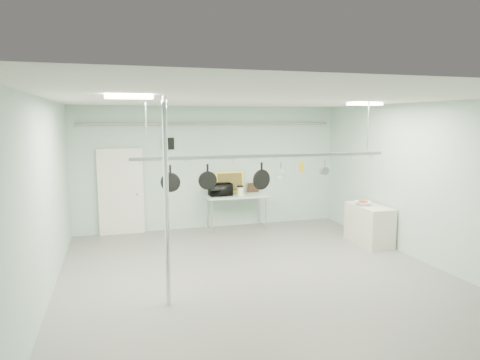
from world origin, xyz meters
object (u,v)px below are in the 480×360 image
object	(u,v)px
chrome_pole	(166,203)
skillet_mid	(208,176)
fruit_bowl	(363,203)
skillet_right	(262,176)
microwave	(220,189)
prep_table	(237,198)
side_cabinet	(369,225)
pot_rack	(265,154)
skillet_left	(170,178)
coffee_canister	(240,191)

from	to	relation	value
chrome_pole	skillet_mid	size ratio (longest dim) A/B	7.28
fruit_bowl	skillet_right	world-z (taller)	skillet_right
chrome_pole	microwave	world-z (taller)	chrome_pole
fruit_bowl	skillet_mid	size ratio (longest dim) A/B	0.83
chrome_pole	skillet_right	size ratio (longest dim) A/B	6.47
prep_table	skillet_mid	world-z (taller)	skillet_mid
side_cabinet	skillet_mid	xyz separation A→B (m)	(-4.02, -1.10, 1.42)
prep_table	skillet_right	world-z (taller)	skillet_right
fruit_bowl	skillet_mid	distance (m)	4.19
chrome_pole	side_cabinet	bearing A→B (deg)	22.41
pot_rack	skillet_mid	world-z (taller)	pot_rack
skillet_left	skillet_right	distance (m)	1.65
skillet_left	fruit_bowl	bearing A→B (deg)	31.36
pot_rack	prep_table	bearing A→B (deg)	83.09
prep_table	skillet_left	size ratio (longest dim) A/B	3.63
microwave	skillet_mid	world-z (taller)	skillet_mid
skillet_right	side_cabinet	bearing A→B (deg)	3.89
microwave	skillet_right	world-z (taller)	skillet_right
skillet_right	chrome_pole	bearing A→B (deg)	-169.95
chrome_pole	skillet_right	xyz separation A→B (m)	(1.83, 0.90, 0.24)
side_cabinet	pot_rack	size ratio (longest dim) A/B	0.25
prep_table	pot_rack	distance (m)	3.61
skillet_left	chrome_pole	bearing A→B (deg)	-84.70
coffee_canister	pot_rack	bearing A→B (deg)	-98.49
skillet_left	side_cabinet	bearing A→B (deg)	29.83
pot_rack	chrome_pole	bearing A→B (deg)	-154.65
chrome_pole	microwave	bearing A→B (deg)	66.11
microwave	skillet_left	bearing A→B (deg)	62.90
side_cabinet	fruit_bowl	distance (m)	0.52
prep_table	fruit_bowl	xyz separation A→B (m)	(2.43, -2.10, 0.11)
pot_rack	skillet_mid	bearing A→B (deg)	180.00
fruit_bowl	microwave	bearing A→B (deg)	143.37
prep_table	coffee_canister	distance (m)	0.20
pot_rack	skillet_left	xyz separation A→B (m)	(-1.72, 0.00, -0.36)
pot_rack	skillet_mid	size ratio (longest dim) A/B	10.92
skillet_mid	skillet_right	distance (m)	1.00
side_cabinet	prep_table	bearing A→B (deg)	139.21
side_cabinet	coffee_canister	xyz separation A→B (m)	(-2.47, 2.15, 0.56)
fruit_bowl	skillet_left	world-z (taller)	skillet_left
chrome_pole	skillet_right	distance (m)	2.05
pot_rack	coffee_canister	bearing A→B (deg)	81.51
pot_rack	microwave	world-z (taller)	pot_rack
chrome_pole	pot_rack	xyz separation A→B (m)	(1.90, 0.90, 0.63)
pot_rack	coffee_canister	world-z (taller)	pot_rack
side_cabinet	skillet_right	xyz separation A→B (m)	(-3.02, -1.10, 1.39)
microwave	coffee_canister	size ratio (longest dim) A/B	2.75
side_cabinet	skillet_mid	size ratio (longest dim) A/B	2.73
coffee_canister	skillet_left	world-z (taller)	skillet_left
side_cabinet	pot_rack	xyz separation A→B (m)	(-2.95, -1.10, 1.78)
prep_table	skillet_right	xyz separation A→B (m)	(-0.47, -3.30, 1.01)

